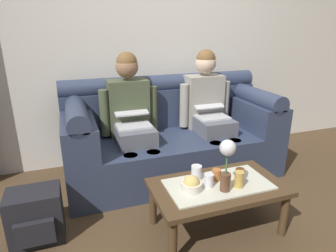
# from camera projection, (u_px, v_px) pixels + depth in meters

# --- Properties ---
(ground_plane) EXTENTS (14.00, 14.00, 0.00)m
(ground_plane) POSITION_uv_depth(u_px,v_px,m) (228.00, 244.00, 2.03)
(ground_plane) COLOR #4C3823
(back_wall_patterned) EXTENTS (6.00, 0.12, 2.90)m
(back_wall_patterned) POSITION_uv_depth(u_px,v_px,m) (154.00, 25.00, 3.08)
(back_wall_patterned) COLOR silver
(back_wall_patterned) RESTS_ON ground_plane
(couch) EXTENTS (2.06, 0.88, 0.96)m
(couch) POSITION_uv_depth(u_px,v_px,m) (171.00, 137.00, 2.95)
(couch) COLOR #2D3851
(couch) RESTS_ON ground_plane
(person_left) EXTENTS (0.56, 0.67, 1.22)m
(person_left) POSITION_uv_depth(u_px,v_px,m) (131.00, 114.00, 2.73)
(person_left) COLOR #595B66
(person_left) RESTS_ON ground_plane
(person_right) EXTENTS (0.56, 0.67, 1.22)m
(person_right) POSITION_uv_depth(u_px,v_px,m) (208.00, 107.00, 2.98)
(person_right) COLOR #595B66
(person_right) RESTS_ON ground_plane
(coffee_table) EXTENTS (0.95, 0.54, 0.38)m
(coffee_table) POSITION_uv_depth(u_px,v_px,m) (218.00, 191.00, 2.09)
(coffee_table) COLOR #47331E
(coffee_table) RESTS_ON ground_plane
(flower_vase) EXTENTS (0.11, 0.11, 0.37)m
(flower_vase) POSITION_uv_depth(u_px,v_px,m) (226.00, 160.00, 1.91)
(flower_vase) COLOR brown
(flower_vase) RESTS_ON coffee_table
(snack_bowl) EXTENTS (0.14, 0.14, 0.12)m
(snack_bowl) POSITION_uv_depth(u_px,v_px,m) (191.00, 185.00, 1.98)
(snack_bowl) COLOR silver
(snack_bowl) RESTS_ON coffee_table
(cup_near_left) EXTENTS (0.06, 0.06, 0.09)m
(cup_near_left) POSITION_uv_depth(u_px,v_px,m) (240.00, 175.00, 2.11)
(cup_near_left) COLOR #B26633
(cup_near_left) RESTS_ON coffee_table
(cup_near_right) EXTENTS (0.07, 0.07, 0.08)m
(cup_near_right) POSITION_uv_depth(u_px,v_px,m) (216.00, 175.00, 2.12)
(cup_near_right) COLOR #B26633
(cup_near_right) RESTS_ON coffee_table
(cup_far_center) EXTENTS (0.07, 0.07, 0.09)m
(cup_far_center) POSITION_uv_depth(u_px,v_px,m) (209.00, 180.00, 2.03)
(cup_far_center) COLOR silver
(cup_far_center) RESTS_ON coffee_table
(cup_far_left) EXTENTS (0.08, 0.08, 0.10)m
(cup_far_left) POSITION_uv_depth(u_px,v_px,m) (197.00, 172.00, 2.12)
(cup_far_left) COLOR silver
(cup_far_left) RESTS_ON coffee_table
(cup_far_right) EXTENTS (0.06, 0.06, 0.12)m
(cup_far_right) POSITION_uv_depth(u_px,v_px,m) (239.00, 179.00, 2.02)
(cup_far_right) COLOR gold
(cup_far_right) RESTS_ON coffee_table
(backpack_left) EXTENTS (0.36, 0.30, 0.38)m
(backpack_left) POSITION_uv_depth(u_px,v_px,m) (36.00, 217.00, 2.03)
(backpack_left) COLOR black
(backpack_left) RESTS_ON ground_plane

